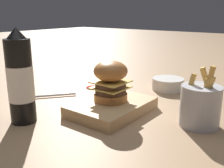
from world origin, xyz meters
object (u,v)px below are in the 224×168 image
(side_bowl, at_px, (168,83))
(fries_basket, at_px, (200,105))
(spoon, at_px, (34,97))
(burger, at_px, (111,81))
(serving_board, at_px, (112,107))
(ketchup_bottle, at_px, (20,80))

(side_bowl, bearing_deg, fries_basket, -140.03)
(fries_basket, xyz_separation_m, spoon, (-0.12, 0.49, -0.05))
(burger, bearing_deg, spoon, 103.57)
(serving_board, relative_size, side_bowl, 2.03)
(ketchup_bottle, relative_size, spoon, 1.49)
(spoon, bearing_deg, fries_basket, 141.13)
(side_bowl, bearing_deg, serving_board, 175.76)
(serving_board, distance_m, fries_basket, 0.23)
(serving_board, xyz_separation_m, ketchup_bottle, (-0.18, 0.14, 0.09))
(spoon, bearing_deg, burger, 141.12)
(ketchup_bottle, bearing_deg, side_bowl, -18.66)
(serving_board, distance_m, ketchup_bottle, 0.25)
(ketchup_bottle, height_order, spoon, ketchup_bottle)
(fries_basket, bearing_deg, spoon, 103.58)
(burger, bearing_deg, side_bowl, -6.24)
(serving_board, xyz_separation_m, side_bowl, (0.30, -0.02, 0.01))
(spoon, bearing_deg, serving_board, 139.33)
(ketchup_bottle, bearing_deg, spoon, 46.12)
(ketchup_bottle, xyz_separation_m, fries_basket, (0.24, -0.36, -0.06))
(serving_board, height_order, fries_basket, fries_basket)
(burger, relative_size, spoon, 0.71)
(burger, distance_m, ketchup_bottle, 0.23)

